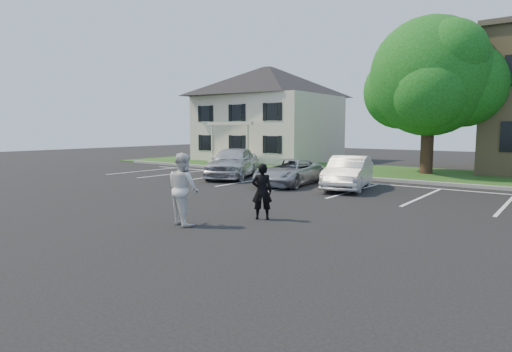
{
  "coord_description": "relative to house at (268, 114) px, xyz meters",
  "views": [
    {
      "loc": [
        7.4,
        -8.88,
        2.62
      ],
      "look_at": [
        0.0,
        1.0,
        1.25
      ],
      "focal_mm": 30.0,
      "sensor_mm": 36.0,
      "label": 1
    }
  ],
  "objects": [
    {
      "name": "ground_plane",
      "position": [
        13.0,
        -19.97,
        -3.83
      ],
      "size": [
        90.0,
        90.0,
        0.0
      ],
      "primitive_type": "plane",
      "color": "black",
      "rests_on": "ground"
    },
    {
      "name": "stall_lines",
      "position": [
        14.4,
        -11.02,
        -3.82
      ],
      "size": [
        34.0,
        5.36,
        0.01
      ],
      "color": "silver",
      "rests_on": "ground"
    },
    {
      "name": "car_silver_minivan",
      "position": [
        9.74,
        -12.06,
        -3.23
      ],
      "size": [
        2.49,
        4.55,
        1.21
      ],
      "primitive_type": "imported",
      "rotation": [
        0.0,
        0.0,
        0.11
      ],
      "color": "#A4A6AB",
      "rests_on": "ground"
    },
    {
      "name": "grass_strip",
      "position": [
        13.0,
        -3.97,
        -3.79
      ],
      "size": [
        44.0,
        8.0,
        0.08
      ],
      "primitive_type": "cube",
      "color": "#1F4A11",
      "rests_on": "ground"
    },
    {
      "name": "man_black_suit",
      "position": [
        13.21,
        -18.97,
        -3.01
      ],
      "size": [
        0.71,
        0.67,
        1.63
      ],
      "primitive_type": "imported",
      "rotation": [
        0.0,
        0.0,
        3.8
      ],
      "color": "black",
      "rests_on": "ground"
    },
    {
      "name": "tree",
      "position": [
        13.71,
        -3.49,
        1.52
      ],
      "size": [
        7.8,
        7.2,
        8.8
      ],
      "color": "black",
      "rests_on": "ground"
    },
    {
      "name": "curb",
      "position": [
        13.0,
        -7.97,
        -3.75
      ],
      "size": [
        40.0,
        0.3,
        0.15
      ],
      "primitive_type": "cube",
      "color": "gray",
      "rests_on": "ground"
    },
    {
      "name": "house",
      "position": [
        0.0,
        0.0,
        0.0
      ],
      "size": [
        10.3,
        9.22,
        7.6
      ],
      "color": "beige",
      "rests_on": "ground"
    },
    {
      "name": "car_white_sedan",
      "position": [
        12.52,
        -11.61,
        -3.12
      ],
      "size": [
        2.5,
        4.57,
        1.43
      ],
      "primitive_type": "imported",
      "rotation": [
        0.0,
        0.0,
        0.24
      ],
      "color": "silver",
      "rests_on": "ground"
    },
    {
      "name": "car_silver_west",
      "position": [
        5.81,
        -11.43,
        -2.99
      ],
      "size": [
        3.78,
        5.29,
        1.67
      ],
      "primitive_type": "imported",
      "rotation": [
        0.0,
        0.0,
        0.41
      ],
      "color": "silver",
      "rests_on": "ground"
    },
    {
      "name": "man_white_shirt",
      "position": [
        11.9,
        -20.81,
        -2.84
      ],
      "size": [
        1.13,
        0.98,
        1.98
      ],
      "primitive_type": "imported",
      "rotation": [
        0.0,
        0.0,
        2.86
      ],
      "color": "silver",
      "rests_on": "ground"
    }
  ]
}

